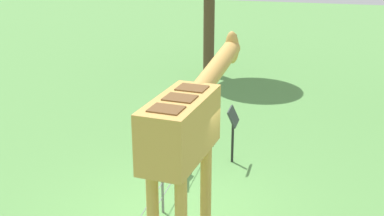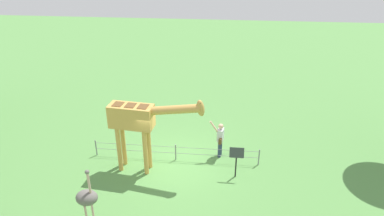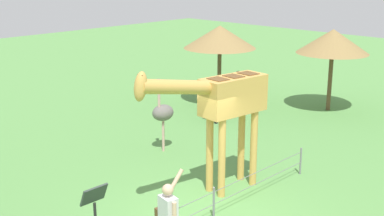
% 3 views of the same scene
% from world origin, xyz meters
% --- Properties ---
extents(ground_plane, '(60.00, 60.00, 0.00)m').
position_xyz_m(ground_plane, '(0.00, 0.00, 0.00)').
color(ground_plane, '#568E47').
extents(giraffe, '(3.76, 0.89, 3.39)m').
position_xyz_m(giraffe, '(-1.25, -0.58, 2.28)').
color(giraffe, gold).
rests_on(giraffe, ground_plane).
extents(visitor, '(0.64, 0.59, 1.74)m').
position_xyz_m(visitor, '(1.86, 0.74, 0.90)').
color(visitor, navy).
rests_on(visitor, ground_plane).
extents(ostrich, '(0.70, 0.56, 2.25)m').
position_xyz_m(ostrich, '(-2.21, -3.79, 1.18)').
color(ostrich, '#CC9E93').
rests_on(ostrich, ground_plane).
extents(info_sign, '(0.56, 0.21, 1.32)m').
position_xyz_m(info_sign, '(2.53, -0.67, 0.95)').
color(info_sign, black).
rests_on(info_sign, ground_plane).
extents(wire_fence, '(7.05, 0.05, 0.75)m').
position_xyz_m(wire_fence, '(0.00, 0.24, 0.40)').
color(wire_fence, slate).
rests_on(wire_fence, ground_plane).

